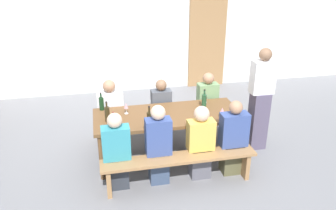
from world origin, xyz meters
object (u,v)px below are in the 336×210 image
(wine_bottle_3, at_px, (101,103))
(seated_guest_near_0, at_px, (117,153))
(bench_near, at_px, (179,162))
(wine_bottle_1, at_px, (204,101))
(wooden_door, at_px, (207,44))
(standing_host, at_px, (260,102))
(seated_guest_far_0, at_px, (111,115))
(wine_glass_3, at_px, (113,115))
(wine_glass_1, at_px, (126,106))
(seated_guest_near_2, at_px, (200,144))
(wine_glass_2, at_px, (222,111))
(tasting_table, at_px, (168,118))
(bench_far, at_px, (159,117))
(seated_guest_far_1, at_px, (161,112))
(seated_guest_near_1, at_px, (158,146))
(seated_guest_near_3, at_px, (233,140))
(seated_guest_far_2, at_px, (207,106))
(wine_bottle_0, at_px, (149,119))
(wine_bottle_2, at_px, (107,114))
(wine_glass_0, at_px, (205,96))

(wine_bottle_3, distance_m, seated_guest_near_0, 1.04)
(bench_near, height_order, wine_bottle_3, wine_bottle_3)
(wine_bottle_1, distance_m, seated_guest_near_0, 1.64)
(wooden_door, height_order, seated_guest_near_0, wooden_door)
(bench_near, distance_m, standing_host, 1.75)
(bench_near, distance_m, seated_guest_far_0, 1.60)
(wine_glass_3, bearing_deg, wine_bottle_3, 106.91)
(wine_glass_1, bearing_deg, seated_guest_near_2, -38.08)
(wine_glass_2, bearing_deg, bench_near, -148.33)
(tasting_table, relative_size, seated_guest_near_0, 2.02)
(bench_far, height_order, seated_guest_far_1, seated_guest_far_1)
(seated_guest_near_1, distance_m, seated_guest_far_1, 1.23)
(seated_guest_near_1, relative_size, seated_guest_near_3, 1.03)
(wooden_door, distance_m, seated_guest_far_0, 3.56)
(bench_near, relative_size, bench_far, 1.00)
(wine_glass_1, bearing_deg, seated_guest_far_0, 116.01)
(wine_glass_2, xyz_separation_m, seated_guest_far_0, (-1.60, 0.88, -0.31))
(seated_guest_far_2, relative_size, standing_host, 0.69)
(wine_glass_3, bearing_deg, tasting_table, 8.23)
(bench_far, height_order, wine_bottle_3, wine_bottle_3)
(seated_guest_near_2, bearing_deg, wine_glass_1, 51.92)
(seated_guest_far_2, bearing_deg, seated_guest_near_2, -22.31)
(wine_glass_1, bearing_deg, wine_bottle_3, 148.19)
(wine_bottle_0, xyz_separation_m, wine_bottle_3, (-0.63, 0.74, -0.01))
(wooden_door, relative_size, seated_guest_near_3, 1.85)
(wine_glass_3, height_order, seated_guest_far_1, seated_guest_far_1)
(wine_glass_3, distance_m, seated_guest_near_0, 0.59)
(wooden_door, bearing_deg, standing_host, -92.28)
(seated_guest_far_1, bearing_deg, wine_bottle_2, -54.69)
(bench_near, distance_m, wine_glass_1, 1.21)
(standing_host, bearing_deg, seated_guest_far_0, -14.37)
(wine_bottle_1, distance_m, wine_bottle_3, 1.61)
(bench_far, height_order, seated_guest_near_3, seated_guest_near_3)
(wine_bottle_1, relative_size, seated_guest_near_1, 0.26)
(wine_glass_1, bearing_deg, wine_bottle_0, -62.19)
(seated_guest_near_0, bearing_deg, seated_guest_near_1, -90.00)
(wine_bottle_1, xyz_separation_m, wine_bottle_2, (-1.51, -0.17, -0.00))
(seated_guest_far_0, xyz_separation_m, standing_host, (2.34, -0.60, 0.28))
(wine_bottle_0, relative_size, wine_bottle_3, 1.11)
(wine_bottle_1, bearing_deg, wine_glass_1, 178.25)
(bench_near, relative_size, seated_guest_far_0, 1.86)
(wine_glass_2, bearing_deg, seated_guest_near_2, -142.94)
(bench_near, relative_size, wine_glass_0, 13.19)
(wine_glass_1, distance_m, seated_guest_near_2, 1.26)
(tasting_table, xyz_separation_m, wine_glass_2, (0.76, -0.28, 0.18))
(seated_guest_far_1, bearing_deg, tasting_table, -1.15)
(wooden_door, distance_m, bench_far, 2.95)
(tasting_table, xyz_separation_m, wine_bottle_2, (-0.91, -0.05, 0.19))
(wine_bottle_3, bearing_deg, standing_host, -8.59)
(wooden_door, distance_m, bench_near, 4.24)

